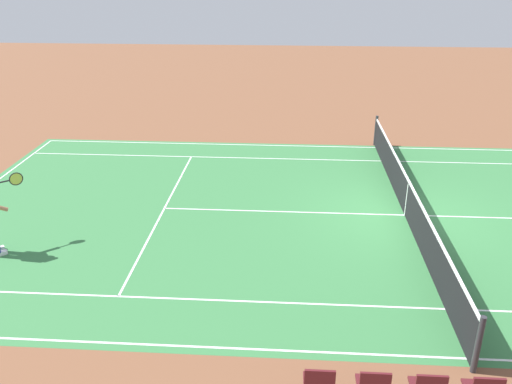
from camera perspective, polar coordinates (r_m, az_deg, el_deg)
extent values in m
plane|color=brown|center=(14.54, 15.63, -2.40)|extent=(60.00, 60.00, 0.00)
cube|color=#387A42|center=(14.54, 15.63, -2.40)|extent=(24.20, 11.40, 0.00)
cube|color=white|center=(19.56, 12.67, 4.66)|extent=(23.80, 0.05, 0.01)
cube|color=white|center=(10.04, 21.64, -16.21)|extent=(23.80, 0.05, 0.01)
cube|color=white|center=(18.26, 13.26, 3.25)|extent=(23.80, 0.05, 0.01)
cube|color=white|center=(11.09, 19.61, -11.69)|extent=(23.80, 0.05, 0.01)
cube|color=white|center=(14.59, -9.76, -1.72)|extent=(0.05, 8.22, 0.01)
cube|color=white|center=(14.54, 15.63, -2.39)|extent=(12.80, 0.05, 0.01)
cylinder|color=#2D2D33|center=(19.68, 12.69, 6.42)|extent=(0.10, 0.10, 1.08)
cylinder|color=#2D2D33|center=(9.49, 22.65, -14.84)|extent=(0.10, 0.10, 1.08)
cube|color=black|center=(14.36, 15.82, -0.82)|extent=(0.02, 11.60, 0.88)
cube|color=white|center=(14.16, 16.05, 1.05)|extent=(0.04, 11.60, 0.06)
cube|color=white|center=(14.36, 15.82, -0.82)|extent=(0.04, 0.06, 0.88)
cube|color=white|center=(13.47, -25.61, -5.93)|extent=(0.28, 0.27, 0.09)
cylinder|color=#232326|center=(13.36, -25.44, 0.98)|extent=(0.23, 0.21, 0.04)
torus|color=#232326|center=(13.41, -24.26, 1.28)|extent=(0.25, 0.23, 0.31)
cylinder|color=#C6D84C|center=(13.41, -24.26, 1.28)|extent=(0.21, 0.18, 0.27)
cube|color=#56191E|center=(8.14, 12.60, -19.40)|extent=(0.44, 0.04, 0.40)
cube|color=#56191E|center=(8.35, 6.68, -19.63)|extent=(0.44, 0.44, 0.04)
cube|color=#56191E|center=(8.05, 6.82, -19.47)|extent=(0.44, 0.04, 0.40)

